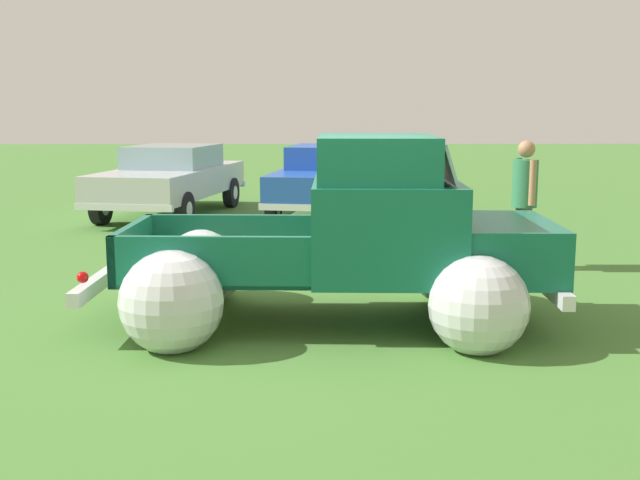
{
  "coord_description": "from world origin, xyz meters",
  "views": [
    {
      "loc": [
        -0.14,
        -7.74,
        2.19
      ],
      "look_at": [
        0.0,
        0.83,
        0.72
      ],
      "focal_mm": 43.4,
      "sensor_mm": 36.0,
      "label": 1
    }
  ],
  "objects_px": {
    "vintage_pickup_truck": "(359,251)",
    "spectator_0": "(524,196)",
    "show_car_0": "(171,177)",
    "show_car_1": "(331,178)"
  },
  "relations": [
    {
      "from": "vintage_pickup_truck",
      "to": "spectator_0",
      "type": "height_order",
      "value": "vintage_pickup_truck"
    },
    {
      "from": "vintage_pickup_truck",
      "to": "spectator_0",
      "type": "bearing_deg",
      "value": 50.28
    },
    {
      "from": "show_car_0",
      "to": "show_car_1",
      "type": "height_order",
      "value": "same"
    },
    {
      "from": "show_car_0",
      "to": "show_car_1",
      "type": "distance_m",
      "value": 3.29
    },
    {
      "from": "show_car_0",
      "to": "spectator_0",
      "type": "relative_size",
      "value": 2.81
    },
    {
      "from": "show_car_1",
      "to": "spectator_0",
      "type": "xyz_separation_m",
      "value": [
        2.48,
        -5.35,
        0.22
      ]
    },
    {
      "from": "vintage_pickup_truck",
      "to": "show_car_1",
      "type": "relative_size",
      "value": 0.98
    },
    {
      "from": "vintage_pickup_truck",
      "to": "show_car_0",
      "type": "height_order",
      "value": "vintage_pickup_truck"
    },
    {
      "from": "show_car_0",
      "to": "spectator_0",
      "type": "distance_m",
      "value": 7.97
    },
    {
      "from": "vintage_pickup_truck",
      "to": "show_car_0",
      "type": "bearing_deg",
      "value": 114.38
    }
  ]
}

